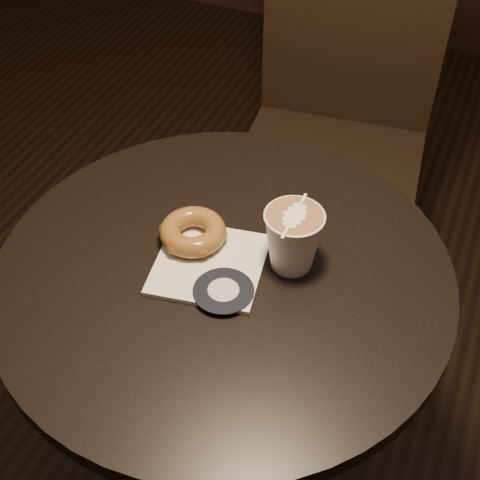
# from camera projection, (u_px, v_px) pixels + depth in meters

# --- Properties ---
(cafe_table) EXTENTS (0.70, 0.70, 0.75)m
(cafe_table) POSITION_uv_depth(u_px,v_px,m) (225.00, 345.00, 1.15)
(cafe_table) COLOR black
(cafe_table) RESTS_ON ground
(chair) EXTENTS (0.48, 0.48, 1.08)m
(chair) POSITION_uv_depth(u_px,v_px,m) (341.00, 101.00, 1.60)
(chair) COLOR black
(chair) RESTS_ON ground
(pastry_bag) EXTENTS (0.18, 0.18, 0.01)m
(pastry_bag) POSITION_uv_depth(u_px,v_px,m) (209.00, 264.00, 1.01)
(pastry_bag) COLOR white
(pastry_bag) RESTS_ON cafe_table
(doughnut) EXTENTS (0.10, 0.10, 0.03)m
(doughnut) POSITION_uv_depth(u_px,v_px,m) (193.00, 232.00, 1.03)
(doughnut) COLOR brown
(doughnut) RESTS_ON pastry_bag
(latte_cup) EXTENTS (0.09, 0.09, 0.10)m
(latte_cup) POSITION_uv_depth(u_px,v_px,m) (293.00, 240.00, 0.98)
(latte_cup) COLOR white
(latte_cup) RESTS_ON cafe_table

